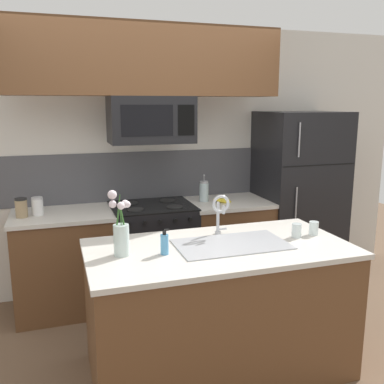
% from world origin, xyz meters
% --- Properties ---
extents(ground_plane, '(10.00, 10.00, 0.00)m').
position_xyz_m(ground_plane, '(0.00, 0.00, 0.00)').
color(ground_plane, brown).
extents(rear_partition, '(5.20, 0.10, 2.60)m').
position_xyz_m(rear_partition, '(0.30, 1.28, 1.30)').
color(rear_partition, silver).
rests_on(rear_partition, ground).
extents(splash_band, '(3.24, 0.01, 0.48)m').
position_xyz_m(splash_band, '(0.00, 1.22, 1.15)').
color(splash_band, '#4C4C51').
rests_on(splash_band, rear_partition).
extents(back_counter_left, '(0.88, 0.65, 0.91)m').
position_xyz_m(back_counter_left, '(-0.81, 0.90, 0.46)').
color(back_counter_left, brown).
rests_on(back_counter_left, ground).
extents(back_counter_right, '(0.81, 0.65, 0.91)m').
position_xyz_m(back_counter_right, '(0.77, 0.90, 0.46)').
color(back_counter_right, brown).
rests_on(back_counter_right, ground).
extents(stove_range, '(0.76, 0.64, 0.93)m').
position_xyz_m(stove_range, '(0.00, 0.90, 0.46)').
color(stove_range, black).
rests_on(stove_range, ground).
extents(microwave, '(0.74, 0.40, 0.41)m').
position_xyz_m(microwave, '(0.00, 0.88, 1.71)').
color(microwave, black).
extents(upper_cabinet_band, '(2.39, 0.34, 0.60)m').
position_xyz_m(upper_cabinet_band, '(-0.04, 0.85, 2.22)').
color(upper_cabinet_band, brown).
extents(refrigerator, '(0.81, 0.74, 1.77)m').
position_xyz_m(refrigerator, '(1.56, 0.92, 0.89)').
color(refrigerator, black).
rests_on(refrigerator, ground).
extents(storage_jar_tall, '(0.10, 0.10, 0.17)m').
position_xyz_m(storage_jar_tall, '(-1.13, 0.86, 0.99)').
color(storage_jar_tall, '#997F5B').
rests_on(storage_jar_tall, back_counter_left).
extents(storage_jar_medium, '(0.10, 0.10, 0.16)m').
position_xyz_m(storage_jar_medium, '(-1.01, 0.89, 0.99)').
color(storage_jar_medium, silver).
rests_on(storage_jar_medium, back_counter_left).
extents(banana_bunch, '(0.19, 0.16, 0.08)m').
position_xyz_m(banana_bunch, '(0.69, 0.84, 0.93)').
color(banana_bunch, yellow).
rests_on(banana_bunch, back_counter_right).
extents(french_press, '(0.09, 0.09, 0.27)m').
position_xyz_m(french_press, '(0.54, 0.96, 1.01)').
color(french_press, silver).
rests_on(french_press, back_counter_right).
extents(island_counter, '(1.78, 0.91, 0.91)m').
position_xyz_m(island_counter, '(0.18, -0.35, 0.46)').
color(island_counter, brown).
rests_on(island_counter, ground).
extents(kitchen_sink, '(0.76, 0.44, 0.16)m').
position_xyz_m(kitchen_sink, '(0.27, -0.35, 0.84)').
color(kitchen_sink, '#ADAFB5').
rests_on(kitchen_sink, island_counter).
extents(sink_faucet, '(0.14, 0.14, 0.31)m').
position_xyz_m(sink_faucet, '(0.27, -0.13, 1.11)').
color(sink_faucet, '#B7BABF').
rests_on(sink_faucet, island_counter).
extents(dish_soap_bottle, '(0.06, 0.05, 0.16)m').
position_xyz_m(dish_soap_bottle, '(-0.21, -0.39, 0.98)').
color(dish_soap_bottle, '#4C93C6').
rests_on(dish_soap_bottle, island_counter).
extents(drinking_glass, '(0.07, 0.07, 0.10)m').
position_xyz_m(drinking_glass, '(0.78, -0.34, 0.96)').
color(drinking_glass, silver).
rests_on(drinking_glass, island_counter).
extents(spare_glass, '(0.07, 0.07, 0.10)m').
position_xyz_m(spare_glass, '(0.93, -0.32, 0.96)').
color(spare_glass, silver).
rests_on(spare_glass, island_counter).
extents(flower_vase, '(0.14, 0.10, 0.42)m').
position_xyz_m(flower_vase, '(-0.47, -0.33, 1.05)').
color(flower_vase, silver).
rests_on(flower_vase, island_counter).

